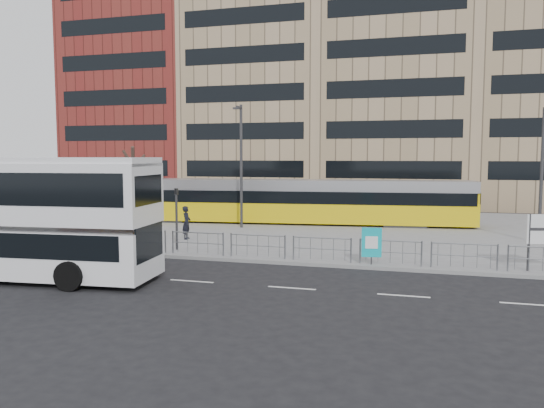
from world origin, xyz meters
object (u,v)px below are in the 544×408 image
(pedestrian, at_px, (187,223))
(lamp_post_east, at_px, (542,169))
(bare_tree, at_px, (133,145))
(double_decker_bus, at_px, (7,213))
(traffic_light_west, at_px, (176,211))
(ad_panel, at_px, (372,243))
(tram, at_px, (282,201))
(lamp_post_west, at_px, (241,161))

(pedestrian, distance_m, lamp_post_east, 19.66)
(lamp_post_east, relative_size, bare_tree, 1.02)
(double_decker_bus, xyz_separation_m, pedestrian, (3.02, 10.16, -1.51))
(pedestrian, height_order, lamp_post_east, lamp_post_east)
(pedestrian, xyz_separation_m, bare_tree, (-4.36, 1.81, 4.42))
(lamp_post_east, distance_m, bare_tree, 23.50)
(traffic_light_west, xyz_separation_m, bare_tree, (-5.32, 5.06, 3.38))
(double_decker_bus, bearing_deg, ad_panel, 18.29)
(tram, height_order, pedestrian, tram)
(traffic_light_west, distance_m, lamp_post_west, 9.02)
(traffic_light_west, bearing_deg, tram, 81.89)
(tram, height_order, bare_tree, bare_tree)
(pedestrian, relative_size, lamp_post_east, 0.26)
(pedestrian, bearing_deg, bare_tree, 59.46)
(ad_panel, relative_size, traffic_light_west, 0.52)
(tram, xyz_separation_m, bare_tree, (-7.78, -6.55, 3.83))
(lamp_post_west, bearing_deg, double_decker_bus, -105.84)
(double_decker_bus, xyz_separation_m, lamp_post_west, (4.42, 15.59, 1.93))
(bare_tree, bearing_deg, pedestrian, -22.49)
(ad_panel, xyz_separation_m, lamp_post_east, (8.28, 8.34, 3.07))
(tram, distance_m, traffic_light_west, 11.87)
(lamp_post_east, height_order, bare_tree, lamp_post_east)
(traffic_light_west, height_order, lamp_post_east, lamp_post_east)
(tram, xyz_separation_m, pedestrian, (-3.42, -8.35, -0.59))
(ad_panel, bearing_deg, pedestrian, 149.80)
(double_decker_bus, relative_size, lamp_post_east, 1.67)
(double_decker_bus, xyz_separation_m, tram, (6.44, 18.51, -0.91))
(lamp_post_west, relative_size, bare_tree, 1.12)
(pedestrian, distance_m, traffic_light_west, 3.55)
(lamp_post_east, bearing_deg, pedestrian, -168.01)
(double_decker_bus, distance_m, bare_tree, 12.39)
(tram, xyz_separation_m, lamp_post_east, (15.57, -4.32, 2.48))
(pedestrian, bearing_deg, lamp_post_east, -86.05)
(ad_panel, bearing_deg, double_decker_bus, -165.22)
(double_decker_bus, relative_size, lamp_post_west, 1.52)
(ad_panel, xyz_separation_m, pedestrian, (-10.71, 4.31, -0.01))
(tram, bearing_deg, double_decker_bus, -115.12)
(tram, distance_m, bare_tree, 10.87)
(tram, bearing_deg, pedestrian, -118.22)
(ad_panel, distance_m, pedestrian, 11.55)
(lamp_post_west, xyz_separation_m, lamp_post_east, (17.59, -1.40, -0.36))
(tram, bearing_deg, lamp_post_east, -21.44)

